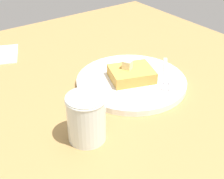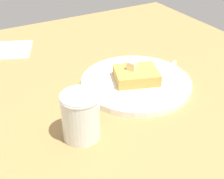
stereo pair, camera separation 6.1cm
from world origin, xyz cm
name	(u,v)px [view 1 (the left image)]	position (x,y,z in cm)	size (l,w,h in cm)	color
table_surface	(110,80)	(0.00, 0.00, 0.97)	(91.61, 91.61, 1.95)	#9E7A46
plate	(131,81)	(5.87, 2.13, 2.75)	(25.93, 25.93, 1.39)	white
toast_slice_center	(132,74)	(5.87, 2.13, 4.66)	(8.01, 9.83, 2.65)	gold
butter_pat_primary	(127,65)	(5.11, 1.39, 6.99)	(2.01, 1.81, 2.01)	#F4E6AE
fork	(166,75)	(9.57, 9.71, 3.52)	(12.57, 12.08, 0.36)	silver
syrup_jar	(86,120)	(16.18, -16.57, 6.05)	(7.21, 7.21, 9.07)	#331607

